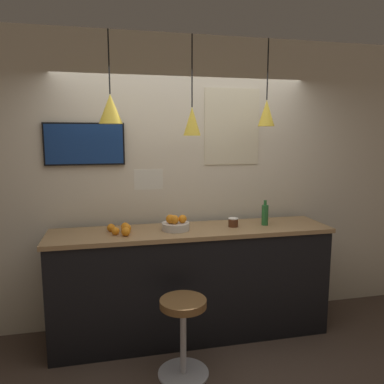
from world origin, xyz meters
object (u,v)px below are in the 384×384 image
at_px(bar_stool, 183,324).
at_px(spread_jar, 233,222).
at_px(fruit_bowl, 175,224).
at_px(juice_bottle, 265,215).
at_px(mounted_tv, 85,144).

bearing_deg(bar_stool, spread_jar, 43.89).
bearing_deg(spread_jar, fruit_bowl, -179.29).
height_order(bar_stool, juice_bottle, juice_bottle).
xyz_separation_m(bar_stool, spread_jar, (0.61, 0.58, 0.67)).
xyz_separation_m(fruit_bowl, spread_jar, (0.56, 0.01, -0.01)).
distance_m(juice_bottle, mounted_tv, 1.85).
distance_m(bar_stool, mounted_tv, 1.86).
xyz_separation_m(fruit_bowl, juice_bottle, (0.89, 0.01, 0.05)).
bearing_deg(spread_jar, bar_stool, -136.11).
bearing_deg(mounted_tv, spread_jar, -14.64).
xyz_separation_m(juice_bottle, spread_jar, (-0.32, 0.00, -0.06)).
xyz_separation_m(bar_stool, juice_bottle, (0.93, 0.58, 0.73)).
xyz_separation_m(spread_jar, mounted_tv, (-1.36, 0.36, 0.74)).
bearing_deg(mounted_tv, fruit_bowl, -24.48).
bearing_deg(spread_jar, mounted_tv, 165.36).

